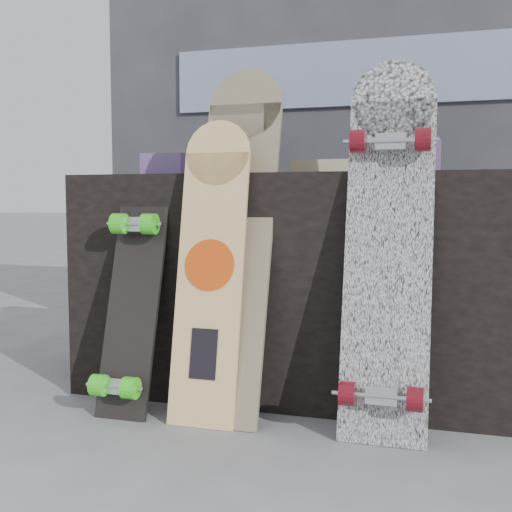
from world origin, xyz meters
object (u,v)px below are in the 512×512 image
(longboard_cascadia, at_px, (388,239))
(longboard_celtic, at_px, (235,228))
(vendor_table, at_px, (302,284))
(longboard_geisha, at_px, (211,261))
(skateboard_dark, at_px, (132,291))

(longboard_cascadia, bearing_deg, longboard_celtic, 173.08)
(vendor_table, bearing_deg, longboard_celtic, -117.93)
(vendor_table, xyz_separation_m, longboard_cascadia, (0.35, -0.36, 0.19))
(vendor_table, distance_m, longboard_cascadia, 0.54)
(longboard_geisha, relative_size, skateboard_dark, 1.21)
(longboard_geisha, xyz_separation_m, longboard_celtic, (0.05, 0.09, 0.10))
(vendor_table, distance_m, longboard_geisha, 0.46)
(longboard_celtic, bearing_deg, skateboard_dark, -164.07)
(longboard_cascadia, bearing_deg, vendor_table, 133.60)
(longboard_geisha, distance_m, longboard_cascadia, 0.56)
(vendor_table, height_order, longboard_geisha, longboard_geisha)
(longboard_geisha, bearing_deg, longboard_cascadia, 2.51)
(longboard_geisha, distance_m, longboard_celtic, 0.15)
(longboard_celtic, relative_size, longboard_cascadia, 1.02)
(longboard_cascadia, relative_size, skateboard_dark, 1.42)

